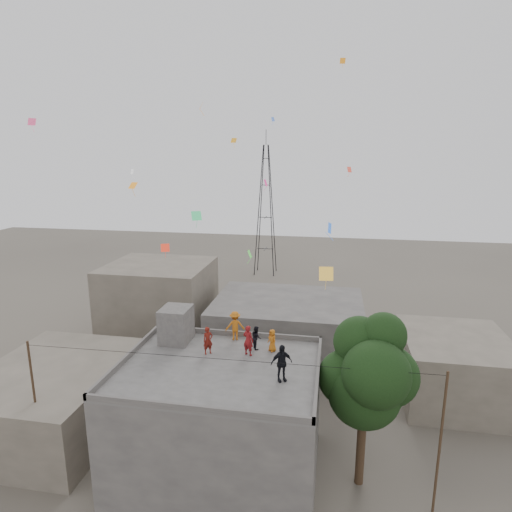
{
  "coord_description": "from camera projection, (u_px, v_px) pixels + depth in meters",
  "views": [
    {
      "loc": [
        5.35,
        -19.01,
        16.42
      ],
      "look_at": [
        1.36,
        2.93,
        11.23
      ],
      "focal_mm": 30.0,
      "sensor_mm": 36.0,
      "label": 1
    }
  ],
  "objects": [
    {
      "name": "ground",
      "position": [
        221.0,
        471.0,
        22.87
      ],
      "size": [
        140.0,
        140.0,
        0.0
      ],
      "primitive_type": "plane",
      "color": "#4D4840",
      "rests_on": "ground"
    },
    {
      "name": "main_building",
      "position": [
        220.0,
        421.0,
        22.18
      ],
      "size": [
        10.0,
        8.0,
        6.1
      ],
      "color": "#4C4A47",
      "rests_on": "ground"
    },
    {
      "name": "parapet",
      "position": [
        219.0,
        364.0,
        21.45
      ],
      "size": [
        10.0,
        8.0,
        0.3
      ],
      "color": "#4C4A47",
      "rests_on": "main_building"
    },
    {
      "name": "stair_head_box",
      "position": [
        176.0,
        325.0,
        24.31
      ],
      "size": [
        1.6,
        1.8,
        2.0
      ],
      "primitive_type": "cube",
      "color": "#4C4A47",
      "rests_on": "main_building"
    },
    {
      "name": "neighbor_west",
      "position": [
        56.0,
        397.0,
        26.25
      ],
      "size": [
        8.0,
        10.0,
        4.0
      ],
      "primitive_type": "cube",
      "color": "#5D5549",
      "rests_on": "ground"
    },
    {
      "name": "neighbor_north",
      "position": [
        287.0,
        329.0,
        35.37
      ],
      "size": [
        12.0,
        9.0,
        5.0
      ],
      "primitive_type": "cube",
      "color": "#4C4A47",
      "rests_on": "ground"
    },
    {
      "name": "neighbor_northwest",
      "position": [
        160.0,
        301.0,
        39.15
      ],
      "size": [
        9.0,
        8.0,
        7.0
      ],
      "primitive_type": "cube",
      "color": "#5D5549",
      "rests_on": "ground"
    },
    {
      "name": "neighbor_east",
      "position": [
        454.0,
        368.0,
        29.52
      ],
      "size": [
        7.0,
        8.0,
        4.4
      ],
      "primitive_type": "cube",
      "color": "#5D5549",
      "rests_on": "ground"
    },
    {
      "name": "tree",
      "position": [
        369.0,
        374.0,
        20.78
      ],
      "size": [
        4.9,
        4.6,
        9.1
      ],
      "color": "black",
      "rests_on": "ground"
    },
    {
      "name": "utility_line",
      "position": [
        223.0,
        423.0,
        20.72
      ],
      "size": [
        20.12,
        0.62,
        7.4
      ],
      "color": "black",
      "rests_on": "ground"
    },
    {
      "name": "transmission_tower",
      "position": [
        266.0,
        210.0,
        59.84
      ],
      "size": [
        2.97,
        2.97,
        20.01
      ],
      "color": "black",
      "rests_on": "ground"
    },
    {
      "name": "person_red_adult",
      "position": [
        248.0,
        340.0,
        22.63
      ],
      "size": [
        0.71,
        0.6,
        1.66
      ],
      "primitive_type": "imported",
      "rotation": [
        0.0,
        0.0,
        2.76
      ],
      "color": "maroon",
      "rests_on": "main_building"
    },
    {
      "name": "person_orange_child",
      "position": [
        272.0,
        340.0,
        23.15
      ],
      "size": [
        0.7,
        0.71,
        1.23
      ],
      "primitive_type": "imported",
      "rotation": [
        0.0,
        0.0,
        -0.79
      ],
      "color": "#C06515",
      "rests_on": "main_building"
    },
    {
      "name": "person_dark_child",
      "position": [
        256.0,
        337.0,
        23.47
      ],
      "size": [
        0.7,
        0.77,
        1.28
      ],
      "primitive_type": "imported",
      "rotation": [
        0.0,
        0.0,
        2.02
      ],
      "color": "black",
      "rests_on": "main_building"
    },
    {
      "name": "person_dark_adult",
      "position": [
        281.0,
        363.0,
        19.99
      ],
      "size": [
        1.14,
        0.88,
        1.81
      ],
      "primitive_type": "imported",
      "rotation": [
        0.0,
        0.0,
        0.48
      ],
      "color": "black",
      "rests_on": "main_building"
    },
    {
      "name": "person_orange_adult",
      "position": [
        235.0,
        326.0,
        24.54
      ],
      "size": [
        1.25,
        0.97,
        1.71
      ],
      "primitive_type": "imported",
      "rotation": [
        0.0,
        0.0,
        -2.8
      ],
      "color": "#C46716",
      "rests_on": "main_building"
    },
    {
      "name": "person_red_child",
      "position": [
        208.0,
        341.0,
        22.8
      ],
      "size": [
        0.65,
        0.62,
        1.5
      ],
      "primitive_type": "imported",
      "rotation": [
        0.0,
        0.0,
        0.65
      ],
      "color": "maroon",
      "rests_on": "main_building"
    },
    {
      "name": "kites",
      "position": [
        237.0,
        188.0,
        24.62
      ],
      "size": [
        18.02,
        14.66,
        12.41
      ],
      "color": "red",
      "rests_on": "ground"
    }
  ]
}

